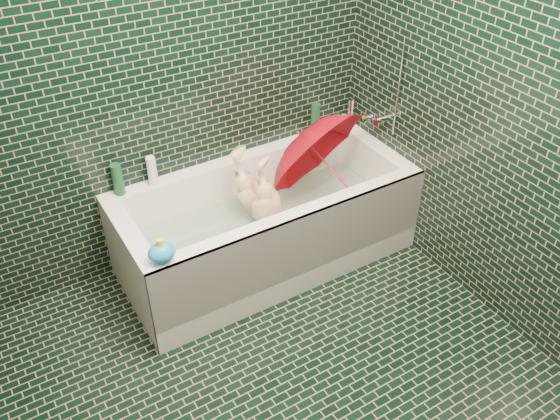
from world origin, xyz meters
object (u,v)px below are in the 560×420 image
child (265,214)px  umbrella (329,167)px  rubber_duck (316,129)px  bath_toy (162,252)px  bathtub (267,232)px

child → umbrella: size_ratio=1.44×
umbrella → rubber_duck: (0.15, 0.36, 0.03)m
rubber_duck → bath_toy: 1.43m
child → rubber_duck: size_ratio=7.47×
rubber_duck → bath_toy: bath_toy is taller
child → umbrella: 0.47m
bathtub → child: 0.11m
bathtub → bath_toy: bath_toy is taller
bath_toy → child: bearing=9.0°
child → umbrella: (0.39, -0.08, 0.25)m
umbrella → bath_toy: bearing=-177.6°
rubber_duck → bathtub: bearing=-136.3°
child → bath_toy: 0.88m
bathtub → rubber_duck: (0.55, 0.32, 0.38)m
bathtub → child: size_ratio=1.83×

